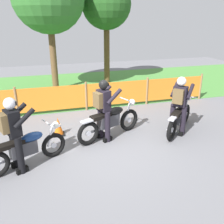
{
  "coord_description": "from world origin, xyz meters",
  "views": [
    {
      "loc": [
        -1.44,
        -5.82,
        3.22
      ],
      "look_at": [
        0.2,
        -0.13,
        0.9
      ],
      "focal_mm": 39.6,
      "sensor_mm": 36.0,
      "label": 1
    }
  ],
  "objects": [
    {
      "name": "motorcycle_third",
      "position": [
        -1.95,
        -0.65,
        0.45
      ],
      "size": [
        1.83,
        0.95,
        0.93
      ],
      "rotation": [
        0.0,
        0.0,
        0.42
      ],
      "color": "black",
      "rests_on": "ground"
    },
    {
      "name": "motorcycle_lead",
      "position": [
        0.25,
        0.24,
        0.48
      ],
      "size": [
        1.99,
        0.99,
        1.0
      ],
      "rotation": [
        0.0,
        0.0,
        0.39
      ],
      "color": "black",
      "rests_on": "ground"
    },
    {
      "name": "barrier_fence",
      "position": [
        0.0,
        2.54,
        0.54
      ],
      "size": [
        9.52,
        0.08,
        1.05
      ],
      "color": "olive",
      "rests_on": "ground"
    },
    {
      "name": "tree_near_left",
      "position": [
        1.75,
        6.19,
        3.67
      ],
      "size": [
        2.3,
        2.3,
        4.87
      ],
      "color": "brown",
      "rests_on": "ground"
    },
    {
      "name": "motorcycle_trailing",
      "position": [
        2.32,
        0.05,
        0.46
      ],
      "size": [
        1.53,
        1.43,
        0.94
      ],
      "rotation": [
        0.0,
        0.0,
        0.75
      ],
      "color": "black",
      "rests_on": "ground"
    },
    {
      "name": "rider_lead",
      "position": [
        0.04,
        0.15,
        0.95
      ],
      "size": [
        0.78,
        0.68,
        1.69
      ],
      "rotation": [
        0.0,
        0.0,
        0.39
      ],
      "color": "black",
      "rests_on": "ground"
    },
    {
      "name": "grass_verge",
      "position": [
        0.0,
        5.67,
        0.01
      ],
      "size": [
        24.0,
        6.27,
        0.01
      ],
      "primitive_type": "cube",
      "color": "#4C8C3D",
      "rests_on": "ground"
    },
    {
      "name": "traffic_cone",
      "position": [
        -1.15,
        0.77,
        0.26
      ],
      "size": [
        0.32,
        0.32,
        0.53
      ],
      "color": "black",
      "rests_on": "ground"
    },
    {
      "name": "rider_trailing",
      "position": [
        2.16,
        -0.1,
        0.95
      ],
      "size": [
        0.77,
        0.76,
        1.69
      ],
      "rotation": [
        0.0,
        0.0,
        0.75
      ],
      "color": "black",
      "rests_on": "ground"
    },
    {
      "name": "ground",
      "position": [
        0.0,
        0.0,
        -0.01
      ],
      "size": [
        24.0,
        24.0,
        0.02
      ],
      "primitive_type": "cube",
      "color": "slate"
    },
    {
      "name": "rider_third",
      "position": [
        -2.14,
        -0.74,
        0.95
      ],
      "size": [
        0.78,
        0.69,
        1.69
      ],
      "rotation": [
        0.0,
        0.0,
        0.42
      ],
      "color": "black",
      "rests_on": "ground"
    }
  ]
}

